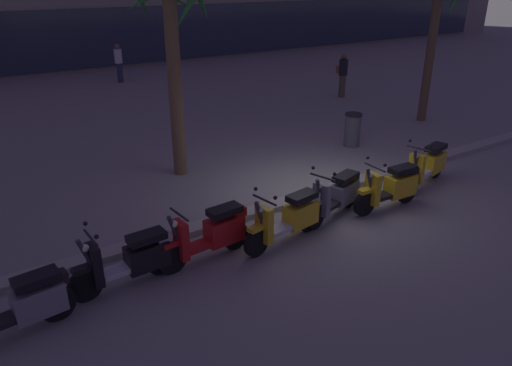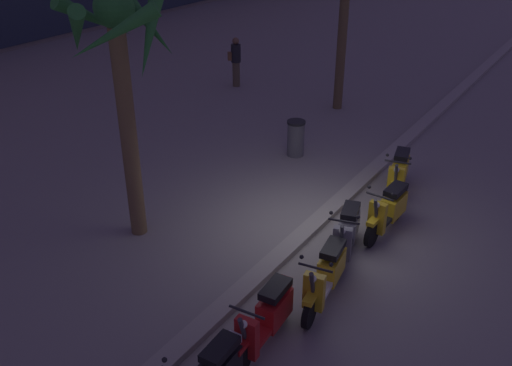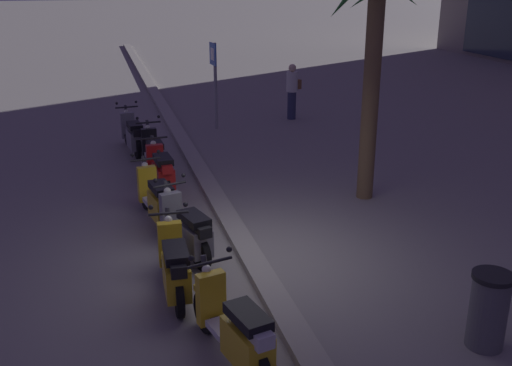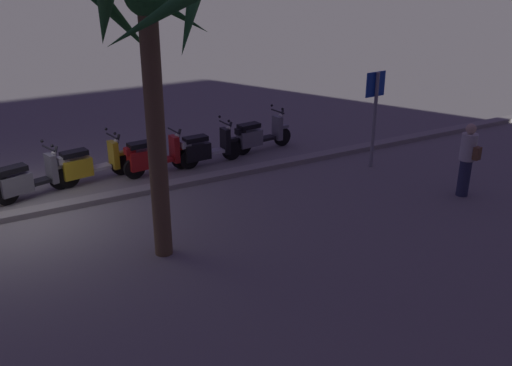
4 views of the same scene
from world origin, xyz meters
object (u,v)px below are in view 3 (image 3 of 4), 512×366
scooter_yellow_gap_after_mid (235,331)px  crossing_sign (215,76)px  pedestrian_by_palm_tree (292,90)px  scooter_yellow_mid_rear (157,200)px  scooter_grey_last_in_row (186,230)px  scooter_yellow_second_in_line (175,267)px  scooter_red_mid_centre (161,173)px  scooter_grey_lead_nearest (133,135)px  litter_bin (488,310)px  scooter_black_tail_end (154,154)px  palm_tree_near_sign (376,9)px

scooter_yellow_gap_after_mid → crossing_sign: crossing_sign is taller
crossing_sign → pedestrian_by_palm_tree: bearing=102.9°
scooter_yellow_mid_rear → crossing_sign: bearing=160.0°
scooter_grey_last_in_row → crossing_sign: crossing_sign is taller
scooter_yellow_second_in_line → pedestrian_by_palm_tree: 10.85m
pedestrian_by_palm_tree → crossing_sign: bearing=-77.1°
scooter_yellow_mid_rear → scooter_yellow_gap_after_mid: 4.30m
scooter_red_mid_centre → scooter_yellow_mid_rear: scooter_yellow_mid_rear is taller
scooter_grey_lead_nearest → scooter_yellow_second_in_line: same height
scooter_red_mid_centre → litter_bin: (6.15, 3.09, 0.02)m
scooter_yellow_mid_rear → pedestrian_by_palm_tree: 8.58m
scooter_yellow_gap_after_mid → scooter_black_tail_end: bearing=-178.9°
scooter_yellow_second_in_line → palm_tree_near_sign: 5.95m
litter_bin → crossing_sign: bearing=-175.1°
palm_tree_near_sign → litter_bin: size_ratio=5.04×
scooter_yellow_mid_rear → pedestrian_by_palm_tree: bearing=145.6°
scooter_black_tail_end → scooter_yellow_mid_rear: 2.91m
palm_tree_near_sign → pedestrian_by_palm_tree: (-6.77, 0.74, -2.71)m
palm_tree_near_sign → pedestrian_by_palm_tree: size_ratio=2.89×
scooter_grey_last_in_row → crossing_sign: (-7.91, 2.07, 1.06)m
scooter_grey_last_in_row → scooter_yellow_second_in_line: same height
scooter_yellow_mid_rear → pedestrian_by_palm_tree: pedestrian_by_palm_tree is taller
scooter_grey_lead_nearest → scooter_red_mid_centre: scooter_grey_lead_nearest is taller
crossing_sign → litter_bin: (11.18, 0.96, -1.02)m
scooter_yellow_second_in_line → scooter_yellow_gap_after_mid: bearing=14.6°
scooter_black_tail_end → scooter_grey_lead_nearest: bearing=-169.3°
scooter_red_mid_centre → scooter_yellow_second_in_line: bearing=-4.1°
scooter_yellow_mid_rear → palm_tree_near_sign: (-0.30, 4.10, 3.13)m
crossing_sign → litter_bin: size_ratio=2.53×
scooter_grey_lead_nearest → scooter_red_mid_centre: 3.15m
palm_tree_near_sign → pedestrian_by_palm_tree: palm_tree_near_sign is taller
scooter_black_tail_end → scooter_red_mid_centre: bearing=0.0°
scooter_black_tail_end → scooter_yellow_gap_after_mid: size_ratio=0.97×
scooter_black_tail_end → scooter_grey_last_in_row: bearing=0.7°
scooter_grey_last_in_row → scooter_yellow_second_in_line: (1.20, -0.35, 0.02)m
scooter_grey_last_in_row → palm_tree_near_sign: palm_tree_near_sign is taller
scooter_grey_lead_nearest → palm_tree_near_sign: palm_tree_near_sign is taller
scooter_black_tail_end → litter_bin: (7.57, 3.09, 0.04)m
scooter_black_tail_end → scooter_red_mid_centre: 1.42m
scooter_grey_lead_nearest → litter_bin: 9.89m
scooter_yellow_gap_after_mid → palm_tree_near_sign: bearing=141.0°
scooter_red_mid_centre → scooter_yellow_mid_rear: size_ratio=0.96×
crossing_sign → palm_tree_near_sign: 6.77m
scooter_black_tail_end → pedestrian_by_palm_tree: size_ratio=1.06×
crossing_sign → scooter_grey_last_in_row: bearing=-14.7°
scooter_yellow_mid_rear → scooter_black_tail_end: bearing=175.2°
crossing_sign → litter_bin: 11.26m
pedestrian_by_palm_tree → litter_bin: (11.74, -1.51, -0.39)m
scooter_yellow_mid_rear → palm_tree_near_sign: bearing=94.2°
litter_bin → palm_tree_near_sign: bearing=171.3°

